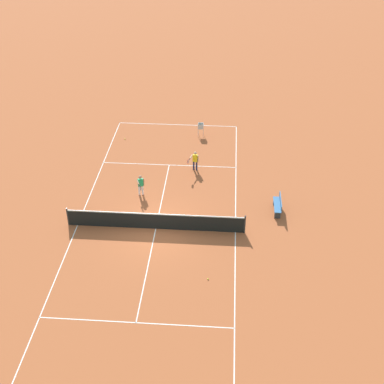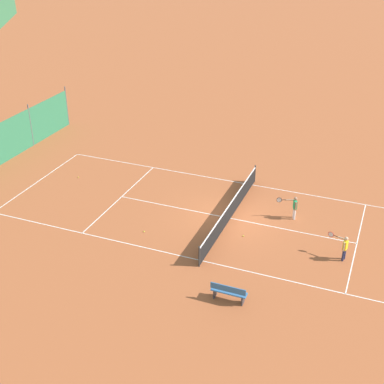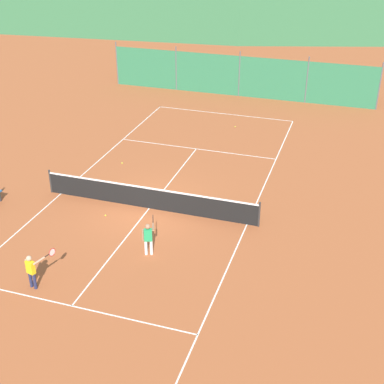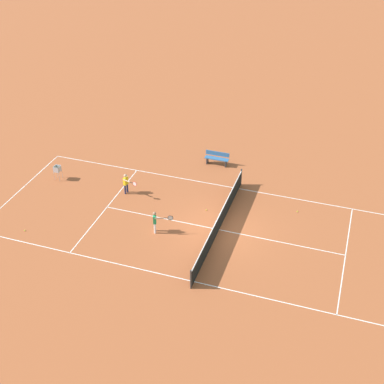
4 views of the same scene
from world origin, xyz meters
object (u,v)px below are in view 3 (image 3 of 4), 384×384
(player_far_service, at_px, (32,269))
(tennis_ball_service_box, at_px, (235,127))
(tennis_ball_near_corner, at_px, (122,163))
(tennis_net, at_px, (149,198))
(player_far_baseline, at_px, (148,236))
(tennis_ball_alley_right, at_px, (105,215))

(player_far_service, bearing_deg, tennis_ball_service_box, 80.13)
(tennis_ball_service_box, distance_m, tennis_ball_near_corner, 7.53)
(player_far_service, bearing_deg, tennis_ball_near_corner, 97.54)
(player_far_service, bearing_deg, tennis_net, 74.81)
(player_far_service, distance_m, tennis_ball_near_corner, 9.62)
(player_far_baseline, bearing_deg, player_far_service, -134.16)
(tennis_ball_service_box, relative_size, tennis_ball_near_corner, 1.00)
(tennis_ball_alley_right, distance_m, tennis_ball_near_corner, 4.94)
(tennis_net, height_order, tennis_ball_service_box, tennis_net)
(player_far_service, xyz_separation_m, tennis_ball_service_box, (2.76, 15.87, -0.69))
(tennis_net, bearing_deg, player_far_service, -105.19)
(player_far_service, xyz_separation_m, tennis_ball_alley_right, (0.18, 4.79, -0.69))
(player_far_service, relative_size, tennis_ball_alley_right, 18.79)
(tennis_ball_alley_right, bearing_deg, player_far_baseline, -35.40)
(tennis_net, distance_m, player_far_baseline, 3.26)
(tennis_ball_service_box, bearing_deg, player_far_service, -99.87)
(player_far_baseline, distance_m, tennis_ball_alley_right, 3.32)
(player_far_baseline, relative_size, tennis_ball_alley_right, 18.97)
(player_far_service, height_order, tennis_ball_alley_right, player_far_service)
(tennis_net, bearing_deg, player_far_baseline, -68.03)
(player_far_service, relative_size, tennis_ball_service_box, 18.79)
(tennis_ball_alley_right, xyz_separation_m, tennis_ball_near_corner, (-1.44, 4.72, 0.00))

